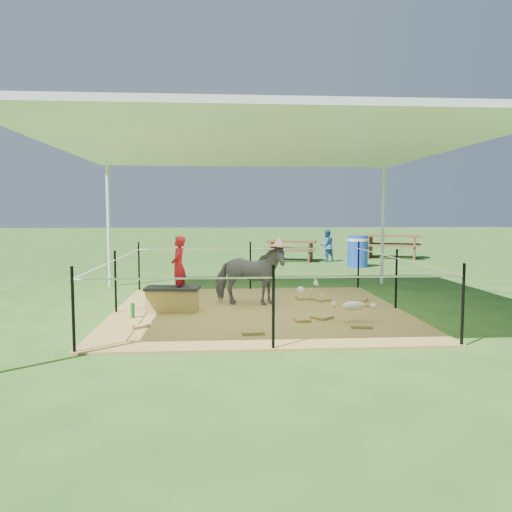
{
  "coord_description": "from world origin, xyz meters",
  "views": [
    {
      "loc": [
        -0.59,
        -7.87,
        1.59
      ],
      "look_at": [
        0.0,
        0.6,
        0.85
      ],
      "focal_mm": 35.0,
      "sensor_mm": 36.0,
      "label": 1
    }
  ],
  "objects": [
    {
      "name": "hay_patch",
      "position": [
        0.0,
        0.0,
        0.01
      ],
      "size": [
        4.6,
        4.6,
        0.03
      ],
      "primitive_type": "cube",
      "color": "brown",
      "rests_on": "ground"
    },
    {
      "name": "picnic_table_far",
      "position": [
        5.39,
        9.2,
        0.41
      ],
      "size": [
        2.34,
        2.05,
        0.81
      ],
      "primitive_type": "cube",
      "rotation": [
        0.0,
        0.0,
        -0.39
      ],
      "color": "#56351D",
      "rests_on": "ground"
    },
    {
      "name": "trash_barrel",
      "position": [
        3.39,
        6.41,
        0.46
      ],
      "size": [
        0.63,
        0.63,
        0.92
      ],
      "primitive_type": "cylinder",
      "rotation": [
        0.0,
        0.0,
        0.06
      ],
      "color": "#1943BC",
      "rests_on": "ground"
    },
    {
      "name": "ground",
      "position": [
        0.0,
        0.0,
        0.0
      ],
      "size": [
        90.0,
        90.0,
        0.0
      ],
      "primitive_type": "plane",
      "color": "#2D5919",
      "rests_on": "ground"
    },
    {
      "name": "straw_bale",
      "position": [
        -1.36,
        -0.01,
        0.21
      ],
      "size": [
        0.82,
        0.46,
        0.35
      ],
      "primitive_type": "cube",
      "rotation": [
        0.0,
        0.0,
        -0.09
      ],
      "color": "#A1873A",
      "rests_on": "hay_patch"
    },
    {
      "name": "canopy_tent",
      "position": [
        0.0,
        0.0,
        2.69
      ],
      "size": [
        6.3,
        6.3,
        2.9
      ],
      "color": "silver",
      "rests_on": "ground"
    },
    {
      "name": "foal",
      "position": [
        1.3,
        -0.95,
        0.29
      ],
      "size": [
        1.01,
        0.66,
        0.52
      ],
      "primitive_type": null,
      "rotation": [
        0.0,
        0.0,
        0.16
      ],
      "color": "beige",
      "rests_on": "hay_patch"
    },
    {
      "name": "rope_fence",
      "position": [
        0.0,
        -0.0,
        0.64
      ],
      "size": [
        4.54,
        4.54,
        1.0
      ],
      "color": "black",
      "rests_on": "ground"
    },
    {
      "name": "picnic_table_near",
      "position": [
        1.73,
        8.4,
        0.33
      ],
      "size": [
        1.86,
        1.55,
        0.67
      ],
      "primitive_type": "cube",
      "rotation": [
        0.0,
        0.0,
        -0.28
      ],
      "color": "#53371C",
      "rests_on": "ground"
    },
    {
      "name": "green_bottle",
      "position": [
        -1.91,
        -0.46,
        0.14
      ],
      "size": [
        0.07,
        0.07,
        0.22
      ],
      "primitive_type": "cylinder",
      "rotation": [
        0.0,
        0.0,
        -0.09
      ],
      "color": "#1A6F18",
      "rests_on": "hay_patch"
    },
    {
      "name": "dark_cloth",
      "position": [
        -1.36,
        -0.01,
        0.4
      ],
      "size": [
        0.88,
        0.51,
        0.04
      ],
      "primitive_type": "cube",
      "rotation": [
        0.0,
        0.0,
        -0.09
      ],
      "color": "black",
      "rests_on": "straw_bale"
    },
    {
      "name": "woman",
      "position": [
        -1.26,
        -0.01,
        0.85
      ],
      "size": [
        0.26,
        0.36,
        0.95
      ],
      "primitive_type": "imported",
      "rotation": [
        0.0,
        0.0,
        -1.66
      ],
      "color": "red",
      "rests_on": "straw_bale"
    },
    {
      "name": "distant_person",
      "position": [
        2.82,
        8.05,
        0.53
      ],
      "size": [
        0.63,
        0.57,
        1.06
      ],
      "primitive_type": "imported",
      "rotation": [
        0.0,
        0.0,
        3.54
      ],
      "color": "#2D5CAB",
      "rests_on": "ground"
    },
    {
      "name": "pink_hat",
      "position": [
        -0.12,
        0.47,
        1.11
      ],
      "size": [
        0.31,
        0.31,
        0.15
      ],
      "primitive_type": "cylinder",
      "color": "pink",
      "rests_on": "pony"
    },
    {
      "name": "pony",
      "position": [
        -0.12,
        0.47,
        0.54
      ],
      "size": [
        1.26,
        0.71,
        1.01
      ],
      "primitive_type": "imported",
      "rotation": [
        0.0,
        0.0,
        1.43
      ],
      "color": "#525257",
      "rests_on": "hay_patch"
    }
  ]
}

